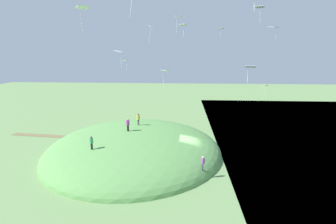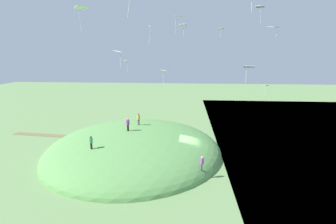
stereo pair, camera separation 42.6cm
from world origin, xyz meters
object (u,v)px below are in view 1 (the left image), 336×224
person_walking_path (91,141)px  kite_14 (266,86)px  kite_0 (250,68)px  kite_1 (183,26)px  person_watching_kites (128,123)px  person_with_child (138,118)px  kite_8 (179,17)px  person_near_shore (203,161)px  kite_3 (83,9)px  kite_4 (274,27)px  kite_11 (119,52)px  kite_13 (260,8)px  kite_7 (126,61)px  kite_5 (165,72)px  kite_2 (151,29)px  kite_12 (221,29)px

person_walking_path → kite_14: 21.99m
kite_0 → kite_1: (5.57, -12.23, 4.54)m
person_watching_kites → person_with_child: (-0.85, -3.03, -0.06)m
person_with_child → person_walking_path: person_with_child is taller
person_watching_kites → kite_8: size_ratio=1.11×
person_near_shore → kite_3: bearing=-70.0°
kite_4 → kite_11: 16.94m
kite_11 → kite_13: size_ratio=0.94×
person_with_child → kite_7: 8.26m
kite_11 → kite_3: bearing=70.1°
kite_4 → kite_0: bearing=61.7°
kite_0 → kite_7: 20.16m
kite_3 → kite_4: (-18.21, -7.28, -0.91)m
person_watching_kites → kite_11: bearing=30.0°
kite_7 → kite_8: (-7.73, 10.76, 4.48)m
kite_3 → kite_4: size_ratio=1.44×
kite_7 → kite_11: 9.65m
kite_1 → kite_4: kite_1 is taller
person_near_shore → kite_5: size_ratio=0.67×
kite_14 → kite_0: bearing=65.6°
person_watching_kites → kite_1: bearing=130.2°
kite_1 → kite_14: (-10.42, 1.56, -7.42)m
person_with_child → person_walking_path: size_ratio=1.09×
kite_4 → kite_14: bearing=-101.2°
person_watching_kites → kite_7: kite_7 is taller
kite_2 → kite_3: kite_3 is taller
person_with_child → kite_14: 17.60m
person_near_shore → kite_13: size_ratio=0.84×
kite_5 → person_with_child: bearing=-20.1°
kite_0 → kite_11: kite_11 is taller
person_watching_kites → kite_5: bearing=132.7°
person_near_shore → kite_8: size_ratio=1.01×
kite_3 → person_near_shore: bearing=-165.8°
person_walking_path → kite_0: bearing=-5.1°
kite_1 → kite_11: 10.08m
kite_7 → kite_11: kite_11 is taller
kite_2 → kite_5: (-1.52, -1.86, -5.23)m
kite_1 → person_near_shore: bearing=104.8°
person_walking_path → kite_7: (-1.98, -10.02, 8.45)m
kite_8 → person_walking_path: bearing=-4.4°
person_walking_path → kite_11: (-3.41, -0.56, 9.71)m
person_near_shore → kite_1: size_ratio=0.99×
kite_5 → kite_11: bearing=55.8°
person_walking_path → kite_13: size_ratio=0.83×
kite_2 → kite_12: kite_2 is taller
person_walking_path → kite_8: bearing=7.7°
kite_2 → kite_5: size_ratio=0.88×
person_near_shore → kite_1: (2.32, -8.77, 14.46)m
person_with_child → kite_13: 20.93m
kite_3 → kite_11: kite_3 is taller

